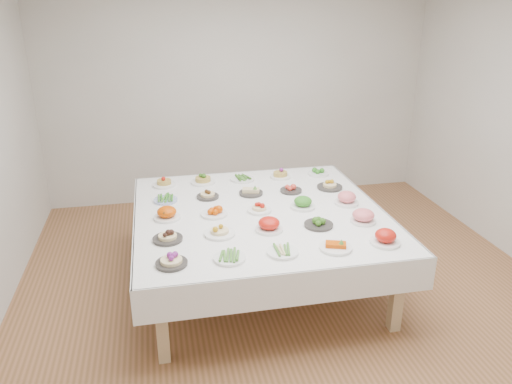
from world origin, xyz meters
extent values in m
plane|color=#95603E|center=(0.00, 0.00, 0.00)|extent=(5.00, 5.00, 0.00)
cube|color=beige|center=(0.00, 2.50, 1.40)|extent=(5.00, 0.02, 2.80)
cube|color=beige|center=(0.00, -2.50, 1.40)|extent=(5.00, 0.02, 2.80)
cube|color=white|center=(-0.23, 0.20, 0.72)|extent=(2.23, 2.23, 0.06)
cube|color=white|center=(-0.23, 1.31, 0.61)|extent=(2.25, 0.02, 0.28)
cube|color=white|center=(-0.23, -0.92, 0.61)|extent=(2.25, 0.01, 0.28)
cube|color=white|center=(0.89, 0.20, 0.61)|extent=(0.01, 2.25, 0.28)
cube|color=white|center=(-1.34, 0.20, 0.61)|extent=(0.02, 2.25, 0.28)
cube|color=tan|center=(-1.16, -0.74, 0.34)|extent=(0.09, 0.09, 0.69)
cube|color=tan|center=(0.71, -0.74, 0.34)|extent=(0.09, 0.09, 0.69)
cube|color=tan|center=(-1.16, 1.13, 0.34)|extent=(0.09, 0.09, 0.69)
cube|color=tan|center=(0.71, 1.13, 0.34)|extent=(0.09, 0.09, 0.69)
cylinder|color=#2E2B29|center=(-1.06, -0.63, 0.76)|extent=(0.23, 0.23, 0.02)
cylinder|color=white|center=(-0.63, -0.64, 0.76)|extent=(0.24, 0.24, 0.02)
cylinder|color=white|center=(-0.22, -0.63, 0.76)|extent=(0.24, 0.24, 0.02)
cylinder|color=white|center=(0.20, -0.65, 0.76)|extent=(0.25, 0.25, 0.02)
cylinder|color=white|center=(0.61, -0.64, 0.76)|extent=(0.24, 0.24, 0.02)
cylinder|color=#2E2B29|center=(-1.07, -0.23, 0.76)|extent=(0.24, 0.24, 0.02)
cylinder|color=white|center=(-0.65, -0.22, 0.76)|extent=(0.25, 0.25, 0.02)
cylinder|color=white|center=(-0.23, -0.22, 0.76)|extent=(0.23, 0.23, 0.02)
cylinder|color=#2E2B29|center=(0.20, -0.22, 0.76)|extent=(0.24, 0.24, 0.02)
cylinder|color=white|center=(0.60, -0.22, 0.76)|extent=(0.22, 0.22, 0.02)
cylinder|color=white|center=(-1.06, 0.20, 0.76)|extent=(0.23, 0.23, 0.02)
cylinder|color=white|center=(-0.64, 0.19, 0.76)|extent=(0.23, 0.23, 0.02)
cylinder|color=white|center=(-0.23, 0.19, 0.76)|extent=(0.22, 0.22, 0.02)
cylinder|color=white|center=(0.19, 0.19, 0.76)|extent=(0.23, 0.23, 0.02)
cylinder|color=white|center=(0.62, 0.19, 0.76)|extent=(0.23, 0.23, 0.02)
cylinder|color=#4C66B2|center=(-1.05, 0.61, 0.76)|extent=(0.22, 0.22, 0.02)
cylinder|color=#2E2B29|center=(-0.65, 0.61, 0.76)|extent=(0.21, 0.21, 0.02)
cylinder|color=#2E2B29|center=(-0.22, 0.62, 0.76)|extent=(0.23, 0.23, 0.02)
cylinder|color=#2E2B29|center=(0.19, 0.61, 0.76)|extent=(0.21, 0.21, 0.02)
cylinder|color=#2E2B29|center=(0.60, 0.62, 0.76)|extent=(0.25, 0.25, 0.02)
cylinder|color=white|center=(-1.05, 1.03, 0.76)|extent=(0.23, 0.23, 0.02)
cylinder|color=white|center=(-0.65, 1.03, 0.76)|extent=(0.25, 0.25, 0.02)
cylinder|color=white|center=(-0.23, 1.04, 0.76)|extent=(0.25, 0.25, 0.02)
cylinder|color=white|center=(0.19, 1.03, 0.76)|extent=(0.22, 0.22, 0.02)
cylinder|color=white|center=(0.62, 1.03, 0.76)|extent=(0.22, 0.22, 0.02)
camera|label=1|loc=(-1.11, -3.88, 2.57)|focal=35.00mm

